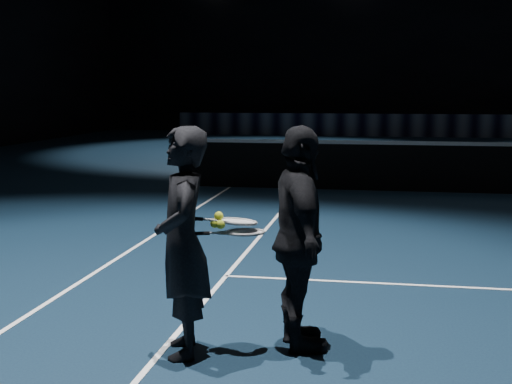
# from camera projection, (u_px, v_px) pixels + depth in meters

# --- Properties ---
(wall_back) EXTENTS (30.00, 0.00, 30.00)m
(wall_back) POSITION_uv_depth(u_px,v_px,m) (450.00, 13.00, 29.62)
(wall_back) COLOR black
(wall_back) RESTS_ON ground
(net_post_left) EXTENTS (0.10, 0.10, 1.10)m
(net_post_left) POSITION_uv_depth(u_px,v_px,m) (183.00, 159.00, 13.87)
(net_post_left) COLOR black
(net_post_left) RESTS_ON floor
(sponsor_backdrop) EXTENTS (22.00, 0.15, 0.90)m
(sponsor_backdrop) POSITION_uv_depth(u_px,v_px,m) (451.00, 126.00, 27.84)
(sponsor_backdrop) COLOR black
(sponsor_backdrop) RESTS_ON floor
(player_a) EXTENTS (0.56, 0.69, 1.65)m
(player_a) POSITION_uv_depth(u_px,v_px,m) (183.00, 242.00, 5.07)
(player_a) COLOR black
(player_a) RESTS_ON floor
(player_b) EXTENTS (0.68, 1.05, 1.65)m
(player_b) POSITION_uv_depth(u_px,v_px,m) (300.00, 239.00, 5.19)
(player_b) COLOR black
(player_b) RESTS_ON floor
(racket_lower) EXTENTS (0.71, 0.42, 0.03)m
(racket_lower) POSITION_uv_depth(u_px,v_px,m) (245.00, 232.00, 5.12)
(racket_lower) COLOR black
(racket_lower) RESTS_ON player_a
(racket_upper) EXTENTS (0.71, 0.46, 0.10)m
(racket_upper) POSITION_uv_depth(u_px,v_px,m) (238.00, 221.00, 5.15)
(racket_upper) COLOR black
(racket_upper) RESTS_ON player_b
(tennis_balls) EXTENTS (0.12, 0.10, 0.12)m
(tennis_balls) POSITION_uv_depth(u_px,v_px,m) (218.00, 222.00, 5.09)
(tennis_balls) COLOR #CDDE2F
(tennis_balls) RESTS_ON racket_upper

